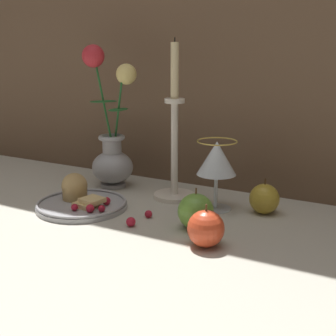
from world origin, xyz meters
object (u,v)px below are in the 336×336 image
at_px(plate_with_pastries, 80,199).
at_px(candlestick, 174,151).
at_px(vase, 111,143).
at_px(wine_glass, 217,160).
at_px(apple_at_table_edge, 206,229).
at_px(apple_near_glass, 196,211).
at_px(apple_beside_vase, 264,199).

relative_size(plate_with_pastries, candlestick, 0.55).
xyz_separation_m(vase, wine_glass, (0.30, -0.03, -0.00)).
bearing_deg(plate_with_pastries, wine_glass, 26.10).
xyz_separation_m(vase, candlestick, (0.18, -0.01, -0.00)).
height_order(candlestick, apple_at_table_edge, candlestick).
bearing_deg(vase, plate_with_pastries, -80.06).
relative_size(plate_with_pastries, apple_at_table_edge, 2.53).
distance_m(wine_glass, candlestick, 0.12).
bearing_deg(plate_with_pastries, apple_near_glass, 1.30).
distance_m(apple_beside_vase, apple_near_glass, 0.18).
bearing_deg(wine_glass, apple_beside_vase, 13.41).
bearing_deg(apple_beside_vase, apple_at_table_edge, -100.12).
relative_size(vase, plate_with_pastries, 1.76).
xyz_separation_m(vase, plate_with_pastries, (0.03, -0.17, -0.10)).
bearing_deg(vase, apple_beside_vase, -1.28).
xyz_separation_m(plate_with_pastries, apple_at_table_edge, (0.33, -0.06, 0.02)).
height_order(plate_with_pastries, candlestick, candlestick).
distance_m(wine_glass, apple_near_glass, 0.15).
xyz_separation_m(plate_with_pastries, wine_glass, (0.27, 0.13, 0.09)).
height_order(apple_beside_vase, apple_near_glass, apple_near_glass).
relative_size(candlestick, apple_beside_vase, 4.79).
bearing_deg(candlestick, vase, 177.62).
bearing_deg(wine_glass, plate_with_pastries, -153.90).
bearing_deg(apple_beside_vase, wine_glass, -166.59).
bearing_deg(apple_beside_vase, plate_with_pastries, -157.17).
relative_size(vase, apple_near_glass, 4.24).
bearing_deg(wine_glass, apple_at_table_edge, -71.89).
distance_m(candlestick, apple_beside_vase, 0.23).
height_order(wine_glass, apple_near_glass, wine_glass).
bearing_deg(apple_at_table_edge, candlestick, 129.34).
relative_size(plate_with_pastries, apple_near_glass, 2.41).
bearing_deg(apple_near_glass, apple_beside_vase, 58.90).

